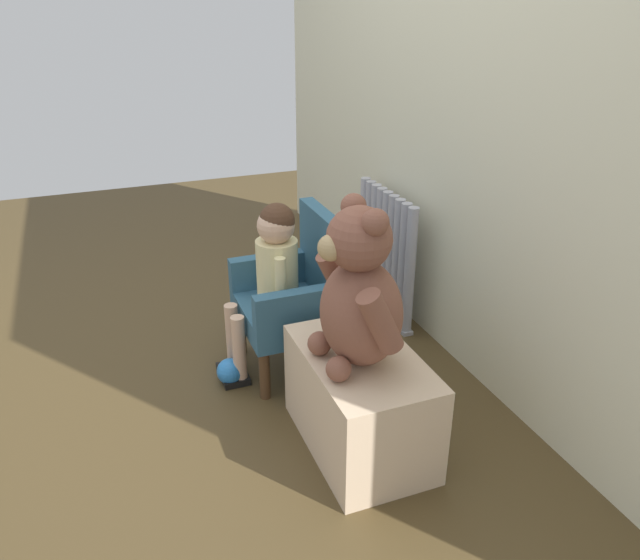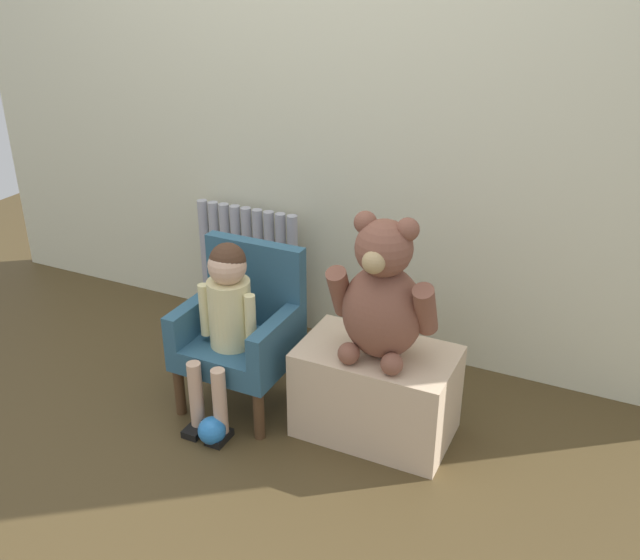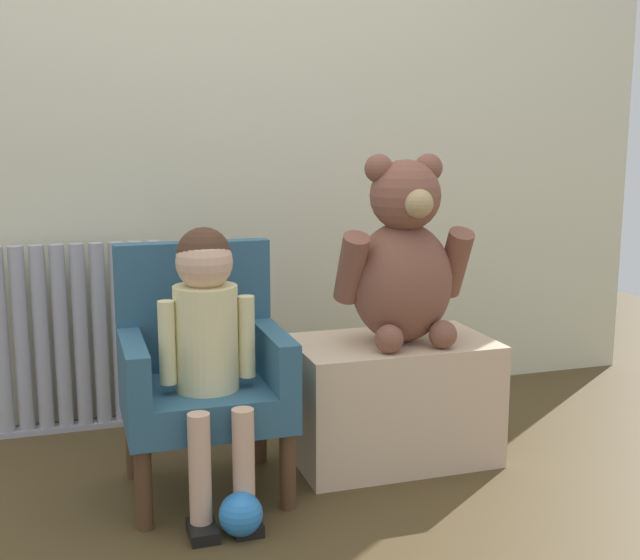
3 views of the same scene
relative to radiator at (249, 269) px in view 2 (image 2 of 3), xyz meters
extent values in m
plane|color=#48391F|center=(0.29, -0.96, -0.31)|extent=(6.00, 6.00, 0.00)
cube|color=beige|center=(0.29, 0.12, 0.89)|extent=(3.80, 0.05, 2.40)
cylinder|color=#A7A8B6|center=(-0.25, 0.00, 0.01)|extent=(0.05, 0.05, 0.61)
cylinder|color=#A7A8B6|center=(-0.19, 0.00, 0.01)|extent=(0.05, 0.05, 0.61)
cylinder|color=#A7A8B6|center=(-0.12, 0.00, 0.01)|extent=(0.05, 0.05, 0.61)
cylinder|color=#A7A8B6|center=(-0.06, 0.00, 0.01)|extent=(0.05, 0.05, 0.61)
cylinder|color=#A7A8B6|center=(0.00, 0.00, 0.01)|extent=(0.05, 0.05, 0.61)
cylinder|color=#A7A8B6|center=(0.06, 0.00, 0.01)|extent=(0.05, 0.05, 0.61)
cylinder|color=#A7A8B6|center=(0.12, 0.00, 0.01)|extent=(0.05, 0.05, 0.61)
cylinder|color=#A7A8B6|center=(0.19, 0.00, 0.01)|extent=(0.05, 0.05, 0.61)
cylinder|color=#A7A8B6|center=(0.25, 0.00, 0.01)|extent=(0.05, 0.05, 0.61)
cube|color=#A7A8B6|center=(0.00, 0.00, -0.30)|extent=(0.56, 0.05, 0.02)
cube|color=#2F5A75|center=(0.31, -0.61, -0.05)|extent=(0.44, 0.39, 0.10)
cube|color=#2F5A75|center=(0.31, -0.45, 0.18)|extent=(0.44, 0.06, 0.37)
cube|color=#2F5A75|center=(0.12, -0.61, 0.07)|extent=(0.06, 0.39, 0.14)
cube|color=#2F5A75|center=(0.50, -0.61, 0.07)|extent=(0.06, 0.39, 0.14)
cylinder|color=#4C331E|center=(0.12, -0.77, -0.21)|extent=(0.04, 0.04, 0.21)
cylinder|color=#4C331E|center=(0.50, -0.77, -0.21)|extent=(0.04, 0.04, 0.21)
cylinder|color=#4C331E|center=(0.12, -0.45, -0.21)|extent=(0.04, 0.04, 0.21)
cylinder|color=#4C331E|center=(0.50, -0.45, -0.21)|extent=(0.04, 0.04, 0.21)
cylinder|color=beige|center=(0.31, -0.65, 0.14)|extent=(0.17, 0.17, 0.28)
sphere|color=#D8AD8E|center=(0.31, -0.65, 0.34)|extent=(0.15, 0.15, 0.15)
sphere|color=#472D1E|center=(0.31, -0.65, 0.36)|extent=(0.14, 0.14, 0.14)
cylinder|color=#D8AD8E|center=(0.26, -0.84, -0.14)|extent=(0.06, 0.06, 0.28)
cube|color=black|center=(0.26, -0.86, -0.30)|extent=(0.07, 0.11, 0.03)
cylinder|color=#D8AD8E|center=(0.37, -0.84, -0.14)|extent=(0.06, 0.06, 0.28)
cube|color=black|center=(0.37, -0.86, -0.30)|extent=(0.07, 0.11, 0.03)
cylinder|color=beige|center=(0.21, -0.67, 0.14)|extent=(0.04, 0.04, 0.22)
cylinder|color=beige|center=(0.42, -0.67, 0.14)|extent=(0.04, 0.04, 0.22)
cube|color=beige|center=(0.89, -0.54, -0.13)|extent=(0.60, 0.36, 0.37)
ellipsoid|color=brown|center=(0.91, -0.55, 0.24)|extent=(0.30, 0.26, 0.36)
sphere|color=brown|center=(0.91, -0.57, 0.49)|extent=(0.21, 0.21, 0.21)
sphere|color=tan|center=(0.91, -0.66, 0.48)|extent=(0.08, 0.08, 0.08)
sphere|color=brown|center=(0.83, -0.55, 0.57)|extent=(0.08, 0.08, 0.08)
sphere|color=brown|center=(0.99, -0.55, 0.57)|extent=(0.08, 0.08, 0.08)
cylinder|color=brown|center=(0.75, -0.57, 0.29)|extent=(0.08, 0.16, 0.22)
cylinder|color=brown|center=(1.07, -0.57, 0.29)|extent=(0.08, 0.16, 0.22)
sphere|color=brown|center=(0.83, -0.67, 0.10)|extent=(0.08, 0.08, 0.08)
sphere|color=brown|center=(0.99, -0.67, 0.10)|extent=(0.08, 0.08, 0.08)
sphere|color=#2C7DD1|center=(0.35, -0.88, -0.26)|extent=(0.11, 0.11, 0.11)
camera|label=1|loc=(2.52, -1.32, 1.19)|focal=35.00mm
camera|label=2|loc=(1.70, -2.72, 1.46)|focal=40.00mm
camera|label=3|loc=(-0.02, -2.70, 0.67)|focal=45.00mm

